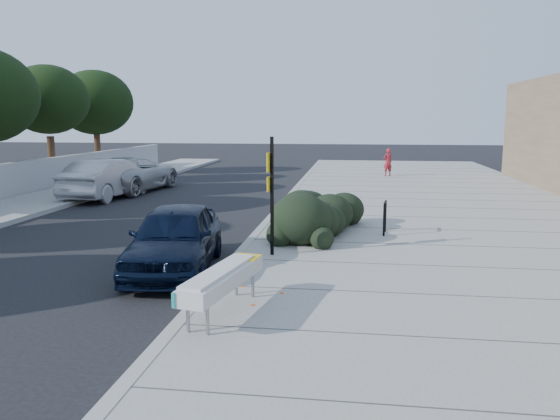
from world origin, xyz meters
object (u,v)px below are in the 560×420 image
(sign_post, at_px, (271,189))
(pedestrian, at_px, (388,162))
(bike_rack, at_px, (385,214))
(sedan_navy, at_px, (175,238))
(suv_silver, at_px, (132,174))
(wagon_silver, at_px, (108,178))
(bench, at_px, (223,279))

(sign_post, relative_size, pedestrian, 1.81)
(bike_rack, xyz_separation_m, sedan_navy, (-4.66, -3.78, 0.03))
(bike_rack, relative_size, suv_silver, 0.16)
(sedan_navy, xyz_separation_m, pedestrian, (5.59, 19.40, 0.18))
(sign_post, bearing_deg, pedestrian, 94.15)
(suv_silver, bearing_deg, wagon_silver, 94.39)
(bench, bearing_deg, pedestrian, 90.93)
(sign_post, distance_m, sedan_navy, 2.42)
(sedan_navy, bearing_deg, sign_post, 20.96)
(bench, xyz_separation_m, pedestrian, (3.83, 22.26, 0.19))
(bike_rack, bearing_deg, bench, -107.24)
(bench, height_order, sign_post, sign_post)
(bench, distance_m, sedan_navy, 3.36)
(bike_rack, relative_size, sedan_navy, 0.21)
(sign_post, bearing_deg, suv_silver, 141.06)
(wagon_silver, bearing_deg, bench, 127.13)
(bench, distance_m, suv_silver, 17.36)
(sign_post, height_order, sedan_navy, sign_post)
(wagon_silver, relative_size, pedestrian, 3.29)
(bench, height_order, wagon_silver, wagon_silver)
(sedan_navy, height_order, suv_silver, suv_silver)
(sedan_navy, relative_size, pedestrian, 2.82)
(wagon_silver, bearing_deg, bike_rack, 154.92)
(suv_silver, distance_m, pedestrian, 13.72)
(bench, bearing_deg, suv_silver, 128.29)
(bike_rack, distance_m, sign_post, 3.97)
(bench, relative_size, wagon_silver, 0.49)
(bench, relative_size, bike_rack, 2.69)
(sign_post, distance_m, suv_silver, 14.14)
(wagon_silver, bearing_deg, sedan_navy, 127.13)
(bench, bearing_deg, sedan_navy, 132.35)
(wagon_silver, relative_size, suv_silver, 0.88)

